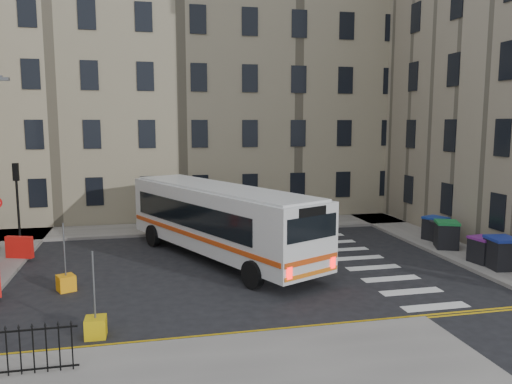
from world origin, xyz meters
name	(u,v)px	position (x,y,z in m)	size (l,w,h in m)	color
ground	(278,266)	(0.00, 0.00, 0.00)	(120.00, 120.00, 0.00)	black
pavement_north	(140,230)	(-6.00, 8.60, 0.07)	(36.00, 3.20, 0.15)	slate
pavement_east	(414,235)	(9.00, 4.00, 0.07)	(2.40, 26.00, 0.15)	slate
terrace_north	(122,88)	(-7.00, 15.50, 8.62)	(38.30, 10.80, 17.20)	gray
traffic_light_nw	(17,190)	(-12.00, 6.50, 2.87)	(0.28, 0.22, 4.10)	black
bus	(220,218)	(-2.32, 1.70, 1.91)	(7.66, 12.16, 3.31)	silver
wheelie_bin_a	(501,253)	(8.98, -2.93, 0.83)	(1.21, 1.34, 1.34)	black
wheelie_bin_b	(483,250)	(8.80, -2.00, 0.73)	(1.06, 1.17, 1.15)	black
wheelie_bin_c	(446,234)	(8.79, 0.71, 0.82)	(1.43, 1.52, 1.34)	black
wheelie_bin_d	(437,230)	(9.22, 2.16, 0.73)	(0.94, 1.07, 1.15)	black
wheelie_bin_e	(435,228)	(9.21, 2.34, 0.77)	(1.31, 1.39, 1.22)	black
bollard_yellow	(66,283)	(-8.62, -1.48, 0.30)	(0.60, 0.60, 0.60)	orange
bollard_chevron	(96,327)	(-7.15, -6.00, 0.30)	(0.60, 0.60, 0.60)	#C5A20B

